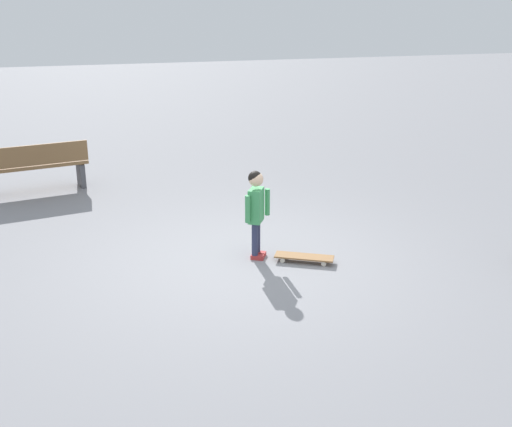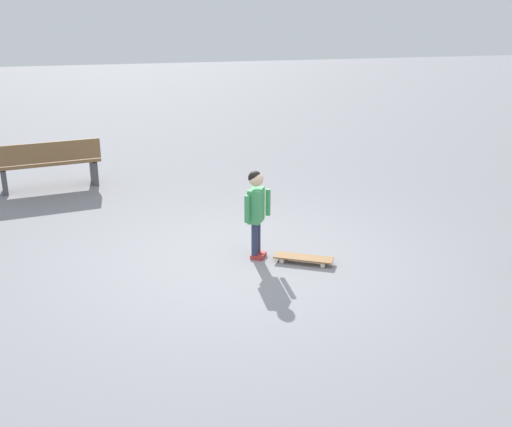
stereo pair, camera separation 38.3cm
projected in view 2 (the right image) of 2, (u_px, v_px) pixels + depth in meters
The scene contains 4 objects.
ground_plane at pixel (245, 263), 7.13m from camera, with size 50.00×50.00×0.00m, color gray.
child_person at pixel (256, 205), 7.10m from camera, with size 0.36×0.28×1.06m.
skateboard at pixel (304, 258), 7.13m from camera, with size 0.69×0.51×0.07m.
street_bench at pixel (49, 163), 9.85m from camera, with size 1.65×0.70×0.80m.
Camera 2 is at (-1.49, -6.38, 2.88)m, focal length 43.10 mm.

